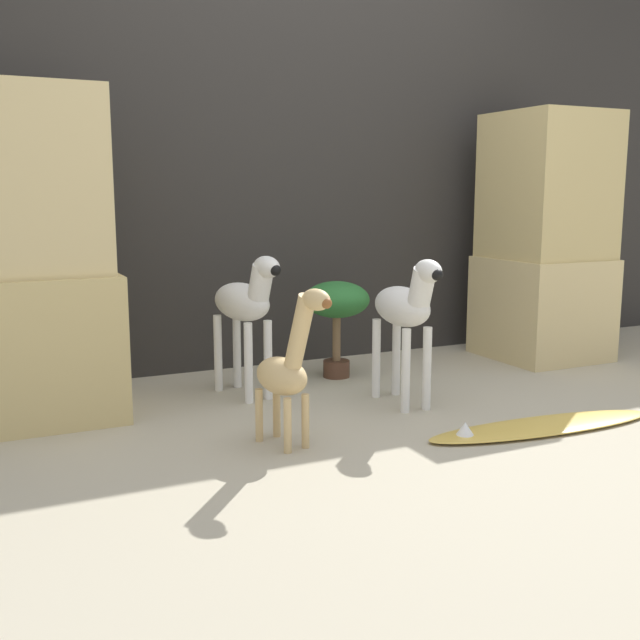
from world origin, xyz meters
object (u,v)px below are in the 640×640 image
object	(u,v)px
zebra_right	(406,309)
potted_palm_front	(337,305)
zebra_left	(246,304)
surfboard	(540,426)
giraffe_figurine	(288,366)

from	to	relation	value
zebra_right	potted_palm_front	xyz separation A→B (m)	(-0.04, 0.58, -0.06)
zebra_right	zebra_left	bearing A→B (deg)	143.01
zebra_right	surfboard	size ratio (longest dim) A/B	0.63
zebra_right	giraffe_figurine	size ratio (longest dim) A/B	1.09
zebra_right	zebra_left	world-z (taller)	same
potted_palm_front	surfboard	distance (m)	1.22
giraffe_figurine	potted_palm_front	world-z (taller)	giraffe_figurine
giraffe_figurine	potted_palm_front	size ratio (longest dim) A/B	1.23
zebra_right	surfboard	distance (m)	0.74
surfboard	zebra_right	bearing A→B (deg)	119.98
zebra_left	giraffe_figurine	size ratio (longest dim) A/B	1.09
zebra_right	zebra_left	size ratio (longest dim) A/B	1.00
giraffe_figurine	surfboard	size ratio (longest dim) A/B	0.58
giraffe_figurine	surfboard	bearing A→B (deg)	-13.58
giraffe_figurine	potted_palm_front	distance (m)	1.08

